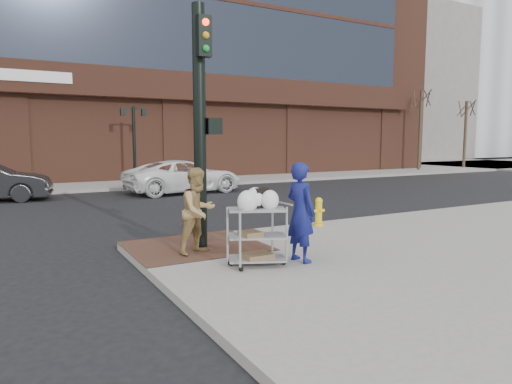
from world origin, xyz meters
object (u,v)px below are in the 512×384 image
minivan_white (184,176)px  lamp_post (134,136)px  woman_blue (301,212)px  fire_hydrant (319,211)px  pedestrian_tan (198,211)px  traffic_signal_pole (201,120)px  utility_cart (257,231)px

minivan_white → lamp_post: bearing=9.7°
woman_blue → fire_hydrant: size_ratio=2.45×
pedestrian_tan → minivan_white: size_ratio=0.32×
pedestrian_tan → traffic_signal_pole: bearing=38.2°
minivan_white → pedestrian_tan: bearing=155.6°
traffic_signal_pole → utility_cart: (0.31, -1.82, -2.04)m
traffic_signal_pole → pedestrian_tan: bearing=-120.9°
minivan_white → fire_hydrant: size_ratio=7.12×
minivan_white → fire_hydrant: (-0.03, -10.23, -0.21)m
lamp_post → minivan_white: bearing=-74.8°
traffic_signal_pole → fire_hydrant: bearing=11.5°
lamp_post → minivan_white: size_ratio=0.74×
woman_blue → minivan_white: woman_blue is taller
woman_blue → minivan_white: bearing=-19.6°
lamp_post → fire_hydrant: bearing=-85.5°
woman_blue → utility_cart: bearing=71.2°
woman_blue → utility_cart: size_ratio=1.32×
traffic_signal_pole → woman_blue: bearing=-59.7°
pedestrian_tan → utility_cart: pedestrian_tan is taller
lamp_post → pedestrian_tan: size_ratio=2.32×
fire_hydrant → pedestrian_tan: bearing=-162.7°
traffic_signal_pole → utility_cart: size_ratio=3.55×
lamp_post → traffic_signal_pole: 15.43m
lamp_post → utility_cart: lamp_post is taller
traffic_signal_pole → woman_blue: traffic_signal_pole is taller
traffic_signal_pole → woman_blue: (1.15, -1.97, -1.75)m
woman_blue → pedestrian_tan: size_ratio=1.08×
woman_blue → minivan_white: size_ratio=0.34×
pedestrian_tan → minivan_white: bearing=50.2°
traffic_signal_pole → pedestrian_tan: 1.90m
woman_blue → lamp_post: bearing=-13.1°
lamp_post → woman_blue: (-1.33, -17.20, -1.54)m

